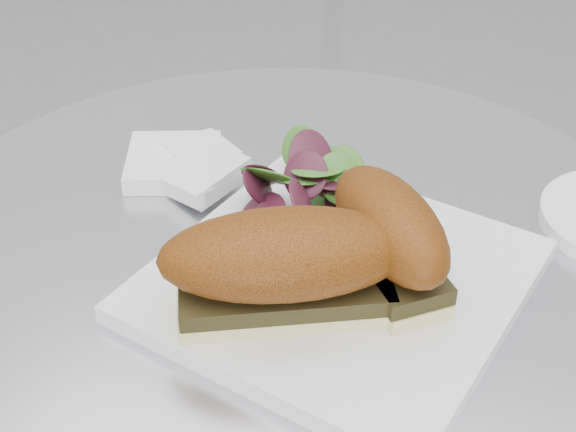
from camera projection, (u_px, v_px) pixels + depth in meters
name	position (u px, v px, depth m)	size (l,w,h in m)	color
table	(285.00, 430.00, 0.83)	(0.70, 0.70, 0.73)	silver
plate	(338.00, 280.00, 0.64)	(0.27, 0.27, 0.02)	white
sandwich_left	(285.00, 263.00, 0.57)	(0.20, 0.15, 0.08)	beige
sandwich_right	(389.00, 234.00, 0.60)	(0.14, 0.15, 0.08)	beige
salad	(319.00, 183.00, 0.69)	(0.13, 0.13, 0.05)	#448A2D
napkin	(188.00, 172.00, 0.76)	(0.12, 0.12, 0.02)	white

